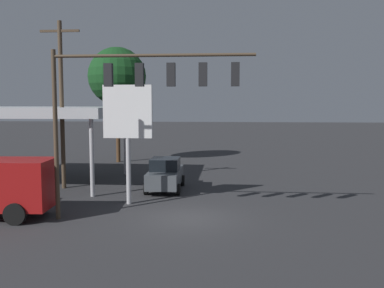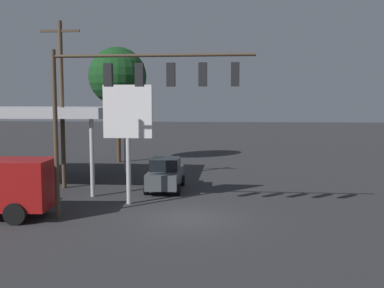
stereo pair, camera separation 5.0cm
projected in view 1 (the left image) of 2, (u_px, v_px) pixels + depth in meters
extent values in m
plane|color=#2D2D30|center=(188.00, 218.00, 19.46)|extent=(200.00, 200.00, 0.00)
cylinder|color=#473828|center=(56.00, 136.00, 18.96)|extent=(0.20, 0.20, 7.55)
cylinder|color=#473828|center=(153.00, 55.00, 18.26)|extent=(8.77, 0.14, 0.14)
cube|color=black|center=(108.00, 75.00, 18.50)|extent=(0.36, 0.28, 1.00)
sphere|color=#360505|center=(109.00, 68.00, 18.66)|extent=(0.22, 0.22, 0.22)
sphere|color=#392305|center=(110.00, 75.00, 18.69)|extent=(0.22, 0.22, 0.22)
sphere|color=#41FF6B|center=(110.00, 82.00, 18.72)|extent=(0.22, 0.22, 0.22)
cube|color=black|center=(140.00, 75.00, 18.39)|extent=(0.36, 0.28, 1.00)
sphere|color=#360505|center=(140.00, 68.00, 18.54)|extent=(0.22, 0.22, 0.22)
sphere|color=#392305|center=(140.00, 75.00, 18.57)|extent=(0.22, 0.22, 0.22)
sphere|color=#41FF6B|center=(140.00, 82.00, 18.60)|extent=(0.22, 0.22, 0.22)
cube|color=black|center=(171.00, 75.00, 18.27)|extent=(0.36, 0.28, 1.00)
sphere|color=#360505|center=(172.00, 68.00, 18.42)|extent=(0.22, 0.22, 0.22)
sphere|color=#392305|center=(172.00, 75.00, 18.45)|extent=(0.22, 0.22, 0.22)
sphere|color=#41FF6B|center=(172.00, 82.00, 18.48)|extent=(0.22, 0.22, 0.22)
cube|color=black|center=(203.00, 74.00, 18.15)|extent=(0.36, 0.28, 1.00)
sphere|color=#360505|center=(203.00, 68.00, 18.31)|extent=(0.22, 0.22, 0.22)
sphere|color=#392305|center=(203.00, 75.00, 18.34)|extent=(0.22, 0.22, 0.22)
sphere|color=#41FF6B|center=(203.00, 82.00, 18.36)|extent=(0.22, 0.22, 0.22)
cube|color=black|center=(235.00, 74.00, 18.04)|extent=(0.36, 0.28, 1.00)
sphere|color=#360505|center=(235.00, 67.00, 18.19)|extent=(0.22, 0.22, 0.22)
sphere|color=#392305|center=(235.00, 75.00, 18.22)|extent=(0.22, 0.22, 0.22)
sphere|color=#41FF6B|center=(235.00, 82.00, 18.25)|extent=(0.22, 0.22, 0.22)
cylinder|color=#473828|center=(62.00, 106.00, 25.86)|extent=(0.26, 0.26, 10.10)
cube|color=#473828|center=(60.00, 31.00, 25.43)|extent=(2.40, 0.14, 0.14)
cube|color=#B2B7BC|center=(31.00, 112.00, 27.79)|extent=(11.70, 8.94, 0.60)
cube|color=red|center=(59.00, 110.00, 32.25)|extent=(11.70, 0.06, 0.36)
cylinder|color=#B7B7BC|center=(125.00, 145.00, 31.42)|extent=(0.24, 0.24, 4.36)
cylinder|color=#B7B7BC|center=(92.00, 158.00, 23.74)|extent=(0.24, 0.24, 4.36)
cylinder|color=#B7B7BC|center=(128.00, 145.00, 21.92)|extent=(0.24, 0.24, 6.14)
cube|color=white|center=(128.00, 112.00, 21.76)|extent=(2.52, 0.24, 2.71)
cube|color=black|center=(128.00, 111.00, 21.89)|extent=(1.76, 0.04, 0.95)
cylinder|color=black|center=(15.00, 214.00, 18.27)|extent=(0.97, 0.28, 0.96)
cylinder|color=black|center=(36.00, 202.00, 20.60)|extent=(0.97, 0.28, 0.96)
cube|color=#474C51|center=(165.00, 177.00, 25.70)|extent=(1.88, 4.43, 0.90)
cube|color=black|center=(165.00, 164.00, 25.63)|extent=(1.69, 2.03, 0.70)
cylinder|color=black|center=(178.00, 189.00, 24.27)|extent=(0.23, 0.66, 0.66)
cylinder|color=black|center=(146.00, 189.00, 24.39)|extent=(0.23, 0.66, 0.66)
cylinder|color=black|center=(183.00, 180.00, 27.11)|extent=(0.23, 0.66, 0.66)
cylinder|color=black|center=(154.00, 180.00, 27.23)|extent=(0.23, 0.66, 0.66)
cylinder|color=#4C331E|center=(118.00, 129.00, 37.70)|extent=(0.36, 0.36, 5.79)
sphere|color=#143D19|center=(117.00, 76.00, 37.26)|extent=(5.04, 5.04, 5.04)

